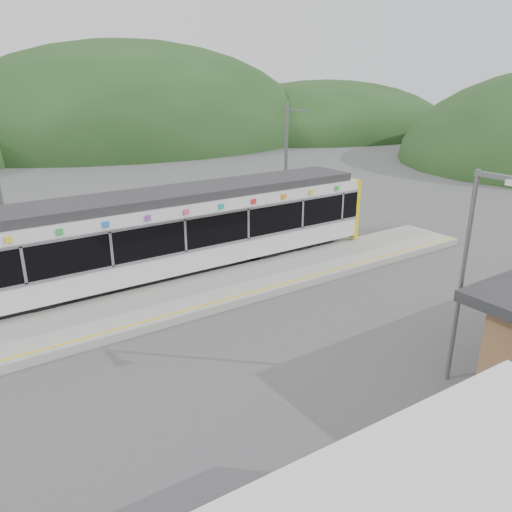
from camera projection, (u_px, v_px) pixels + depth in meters
ground at (274, 322)px, 17.66m from camera, size 120.00×120.00×0.00m
hills at (312, 250)px, 25.06m from camera, size 146.00×149.00×26.00m
platform at (226, 287)px, 20.19m from camera, size 26.00×3.20×0.30m
yellow_line at (244, 295)px, 19.12m from camera, size 26.00×0.10×0.01m
train at (159, 232)px, 20.80m from camera, size 20.44×3.01×3.74m
catenary_mast_west at (1, 200)px, 19.41m from camera, size 0.18×1.80×7.00m
catenary_mast_east at (286, 167)px, 26.81m from camera, size 0.18×1.80×7.00m
lamp_post at (469, 262)px, 13.03m from camera, size 0.35×1.06×6.01m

